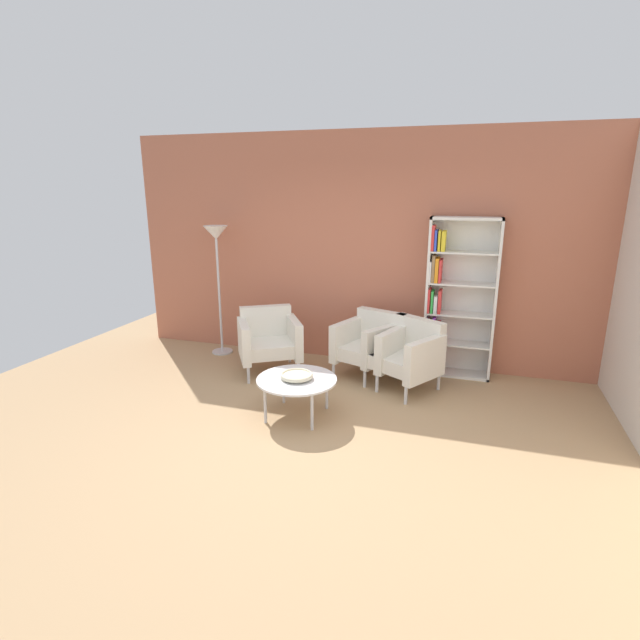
{
  "coord_description": "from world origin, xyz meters",
  "views": [
    {
      "loc": [
        1.3,
        -3.6,
        2.24
      ],
      "look_at": [
        -0.11,
        0.84,
        0.95
      ],
      "focal_mm": 27.25,
      "sensor_mm": 36.0,
      "label": 1
    }
  ],
  "objects_px": {
    "coffee_table_low": "(297,381)",
    "armchair_by_bookshelf": "(269,339)",
    "bookshelf_tall": "(453,300)",
    "armchair_corner_red": "(371,344)",
    "armchair_near_window": "(406,353)",
    "decorative_bowl": "(297,375)",
    "floor_lamp_torchiere": "(217,248)"
  },
  "relations": [
    {
      "from": "bookshelf_tall",
      "to": "coffee_table_low",
      "type": "relative_size",
      "value": 2.37
    },
    {
      "from": "armchair_by_bookshelf",
      "to": "floor_lamp_torchiere",
      "type": "bearing_deg",
      "value": 122.45
    },
    {
      "from": "bookshelf_tall",
      "to": "floor_lamp_torchiere",
      "type": "relative_size",
      "value": 1.09
    },
    {
      "from": "armchair_corner_red",
      "to": "armchair_near_window",
      "type": "bearing_deg",
      "value": -4.16
    },
    {
      "from": "armchair_corner_red",
      "to": "floor_lamp_torchiere",
      "type": "xyz_separation_m",
      "value": [
        -2.15,
        0.24,
        1.03
      ]
    },
    {
      "from": "armchair_corner_red",
      "to": "decorative_bowl",
      "type": "bearing_deg",
      "value": -91.74
    },
    {
      "from": "floor_lamp_torchiere",
      "to": "armchair_by_bookshelf",
      "type": "bearing_deg",
      "value": -25.68
    },
    {
      "from": "coffee_table_low",
      "to": "armchair_by_bookshelf",
      "type": "xyz_separation_m",
      "value": [
        -0.76,
        1.06,
        0.04
      ]
    },
    {
      "from": "bookshelf_tall",
      "to": "floor_lamp_torchiere",
      "type": "xyz_separation_m",
      "value": [
        -3.04,
        -0.16,
        0.52
      ]
    },
    {
      "from": "armchair_corner_red",
      "to": "armchair_by_bookshelf",
      "type": "bearing_deg",
      "value": -151.82
    },
    {
      "from": "decorative_bowl",
      "to": "armchair_corner_red",
      "type": "bearing_deg",
      "value": 68.63
    },
    {
      "from": "bookshelf_tall",
      "to": "armchair_by_bookshelf",
      "type": "height_order",
      "value": "bookshelf_tall"
    },
    {
      "from": "bookshelf_tall",
      "to": "decorative_bowl",
      "type": "distance_m",
      "value": 2.21
    },
    {
      "from": "armchair_near_window",
      "to": "armchair_corner_red",
      "type": "bearing_deg",
      "value": -172.53
    },
    {
      "from": "armchair_corner_red",
      "to": "armchair_by_bookshelf",
      "type": "distance_m",
      "value": 1.27
    },
    {
      "from": "bookshelf_tall",
      "to": "armchair_near_window",
      "type": "relative_size",
      "value": 2.03
    },
    {
      "from": "coffee_table_low",
      "to": "decorative_bowl",
      "type": "height_order",
      "value": "decorative_bowl"
    },
    {
      "from": "decorative_bowl",
      "to": "floor_lamp_torchiere",
      "type": "distance_m",
      "value": 2.45
    },
    {
      "from": "bookshelf_tall",
      "to": "armchair_corner_red",
      "type": "relative_size",
      "value": 2.14
    },
    {
      "from": "decorative_bowl",
      "to": "floor_lamp_torchiere",
      "type": "height_order",
      "value": "floor_lamp_torchiere"
    },
    {
      "from": "armchair_by_bookshelf",
      "to": "floor_lamp_torchiere",
      "type": "height_order",
      "value": "floor_lamp_torchiere"
    },
    {
      "from": "armchair_near_window",
      "to": "coffee_table_low",
      "type": "bearing_deg",
      "value": -100.24
    },
    {
      "from": "bookshelf_tall",
      "to": "armchair_by_bookshelf",
      "type": "relative_size",
      "value": 2.02
    },
    {
      "from": "armchair_near_window",
      "to": "floor_lamp_torchiere",
      "type": "bearing_deg",
      "value": -158.37
    },
    {
      "from": "armchair_corner_red",
      "to": "floor_lamp_torchiere",
      "type": "bearing_deg",
      "value": -166.86
    },
    {
      "from": "coffee_table_low",
      "to": "decorative_bowl",
      "type": "bearing_deg",
      "value": 180.0
    },
    {
      "from": "floor_lamp_torchiere",
      "to": "coffee_table_low",
      "type": "bearing_deg",
      "value": -42.02
    },
    {
      "from": "coffee_table_low",
      "to": "armchair_corner_red",
      "type": "bearing_deg",
      "value": 68.63
    },
    {
      "from": "bookshelf_tall",
      "to": "decorative_bowl",
      "type": "xyz_separation_m",
      "value": [
        -1.38,
        -1.65,
        -0.49
      ]
    },
    {
      "from": "coffee_table_low",
      "to": "armchair_by_bookshelf",
      "type": "bearing_deg",
      "value": 125.59
    },
    {
      "from": "bookshelf_tall",
      "to": "armchair_near_window",
      "type": "xyz_separation_m",
      "value": [
        -0.45,
        -0.6,
        -0.51
      ]
    },
    {
      "from": "decorative_bowl",
      "to": "armchair_near_window",
      "type": "xyz_separation_m",
      "value": [
        0.93,
        1.06,
        -0.02
      ]
    }
  ]
}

